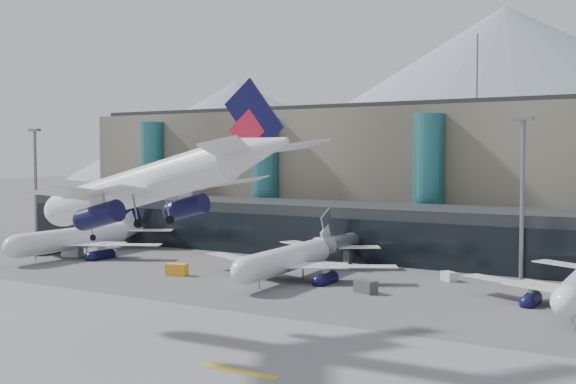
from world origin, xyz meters
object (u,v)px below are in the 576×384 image
object	(u,v)px
jet_parked_left	(87,231)
veh_a	(72,251)
hero_jet	(163,172)
jet_parked_mid	(296,250)
lightmast_left	(35,177)
veh_f	(81,242)
lightmast_mid	(522,188)
veh_h	(177,270)
veh_b	(258,265)
veh_c	(366,287)
veh_g	(449,276)

from	to	relation	value
jet_parked_left	veh_a	bearing A→B (deg)	179.44
hero_jet	jet_parked_mid	world-z (taller)	hero_jet
lightmast_left	veh_f	size ratio (longest dim) A/B	7.91
lightmast_mid	veh_h	size ratio (longest dim) A/B	7.46
veh_a	hero_jet	bearing A→B (deg)	-49.22
hero_jet	veh_h	world-z (taller)	hero_jet
jet_parked_left	veh_b	world-z (taller)	jet_parked_left
veh_c	veh_f	world-z (taller)	veh_c
lightmast_left	veh_b	size ratio (longest dim) A/B	9.63
lightmast_left	veh_g	bearing A→B (deg)	-2.70
hero_jet	veh_c	world-z (taller)	hero_jet
veh_b	veh_g	world-z (taller)	veh_b
veh_b	veh_f	distance (m)	49.70
veh_c	veh_g	xyz separation A→B (m)	(6.91, 15.53, -0.19)
veh_c	veh_h	size ratio (longest dim) A/B	0.97
jet_parked_left	veh_g	xyz separation A→B (m)	(70.91, 7.72, -3.88)
hero_jet	veh_a	xyz separation A→B (m)	(-57.32, 39.36, -16.82)
lightmast_mid	veh_a	world-z (taller)	lightmast_mid
veh_b	veh_g	xyz separation A→B (m)	(31.66, 6.00, -0.04)
jet_parked_left	lightmast_left	bearing A→B (deg)	65.09
veh_b	veh_a	bearing A→B (deg)	96.31
veh_a	lightmast_left	bearing A→B (deg)	136.74
veh_f	veh_g	world-z (taller)	veh_f
jet_parked_mid	veh_c	xyz separation A→B (m)	(15.45, -6.79, -3.45)
lightmast_mid	jet_parked_mid	size ratio (longest dim) A/B	0.71
jet_parked_mid	jet_parked_left	bearing A→B (deg)	84.79
jet_parked_mid	lightmast_mid	bearing A→B (deg)	-66.40
veh_b	lightmast_mid	bearing A→B (deg)	-73.20
jet_parked_left	veh_h	bearing A→B (deg)	-110.24
veh_a	veh_c	world-z (taller)	veh_a
veh_a	veh_b	world-z (taller)	veh_a
lightmast_mid	veh_b	distance (m)	45.17
jet_parked_left	veh_b	bearing A→B (deg)	-89.80
veh_c	veh_f	bearing A→B (deg)	-171.15
lightmast_mid	veh_f	world-z (taller)	lightmast_mid
veh_f	jet_parked_mid	bearing A→B (deg)	-94.95
veh_f	veh_b	bearing A→B (deg)	-93.43
hero_jet	veh_a	bearing A→B (deg)	146.59
hero_jet	jet_parked_mid	bearing A→B (deg)	102.96
veh_c	veh_f	size ratio (longest dim) A/B	1.02
lightmast_left	veh_g	world-z (taller)	lightmast_left
jet_parked_left	veh_b	xyz separation A→B (m)	(39.26, 1.72, -3.84)
jet_parked_left	lightmast_mid	bearing A→B (deg)	-81.38
jet_parked_left	veh_f	size ratio (longest dim) A/B	11.68
veh_a	jet_parked_left	bearing A→B (deg)	77.01
veh_g	veh_h	xyz separation A→B (m)	(-39.57, -17.86, 0.22)
jet_parked_mid	veh_a	distance (m)	48.63
hero_jet	veh_g	distance (m)	55.41
veh_f	veh_a	bearing A→B (deg)	-135.34
jet_parked_left	veh_a	world-z (taller)	jet_parked_left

